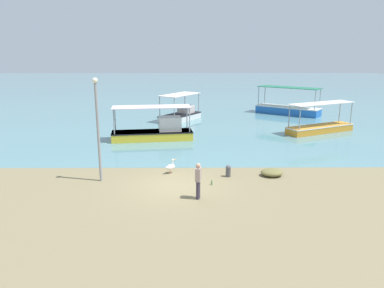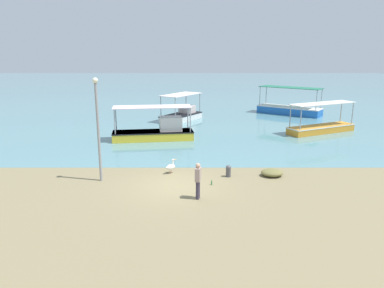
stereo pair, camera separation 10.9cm
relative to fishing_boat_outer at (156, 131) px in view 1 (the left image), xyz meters
name	(u,v)px [view 1 (the left image)]	position (x,y,z in m)	size (l,w,h in m)	color
ground	(175,186)	(1.80, -9.98, -0.65)	(120.00, 120.00, 0.00)	#7B6F4E
harbor_water	(185,89)	(1.80, 38.02, -0.65)	(110.00, 90.00, 0.00)	slate
fishing_boat_outer	(156,131)	(0.00, 0.00, 0.00)	(6.22, 2.59, 2.53)	gold
fishing_boat_near_right	(288,109)	(12.92, 11.50, -0.08)	(6.49, 5.38, 2.84)	blue
fishing_boat_far_left	(320,127)	(13.29, 2.52, -0.17)	(6.16, 4.04, 2.43)	orange
fishing_boat_center	(181,114)	(1.70, 8.09, -0.09)	(4.19, 4.96, 2.52)	silver
pelican	(171,167)	(1.51, -7.99, -0.28)	(0.69, 0.60, 0.80)	#E0997A
lamp_post	(98,124)	(-2.06, -9.15, 2.36)	(0.28, 0.28, 5.31)	gray
mooring_bollard	(228,170)	(4.62, -8.55, -0.31)	(0.28, 0.28, 0.65)	#47474C
fisherman_standing	(198,180)	(2.94, -11.59, 0.25)	(0.30, 0.44, 1.69)	#362F41
net_pile	(272,172)	(6.99, -8.44, -0.46)	(1.18, 1.00, 0.38)	olive
glass_bottle	(212,183)	(3.66, -9.82, -0.54)	(0.07, 0.07, 0.27)	#3F7F4C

